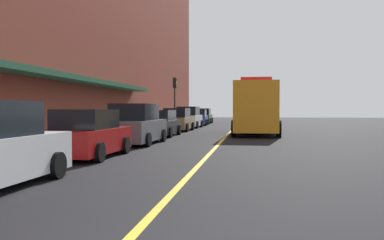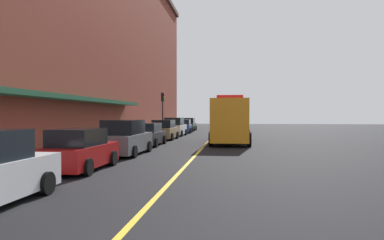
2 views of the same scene
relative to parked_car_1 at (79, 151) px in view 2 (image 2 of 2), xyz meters
name	(u,v)px [view 2 (image 2 of 2)]	position (x,y,z in m)	size (l,w,h in m)	color
ground_plane	(208,142)	(4.00, 15.11, -0.77)	(112.00, 112.00, 0.00)	black
sidewalk_left	(132,140)	(-2.20, 15.11, -0.70)	(2.40, 70.00, 0.15)	gray
lane_center_stripe	(208,142)	(4.00, 15.11, -0.77)	(0.16, 70.00, 0.01)	gold
brick_building_left	(59,24)	(-7.87, 14.11, 8.67)	(10.12, 64.00, 18.88)	maroon
parked_car_1	(79,151)	(0.00, 0.00, 0.00)	(1.99, 4.32, 1.65)	maroon
parked_car_2	(125,138)	(0.11, 5.63, 0.11)	(2.18, 4.87, 1.90)	#595B60
parked_car_3	(148,135)	(-0.02, 11.46, -0.02)	(2.01, 4.85, 1.60)	black
parked_car_4	(164,130)	(-0.01, 17.59, 0.03)	(2.12, 4.18, 1.72)	#A5844C
parked_car_5	(175,127)	(0.01, 23.09, 0.09)	(2.19, 4.17, 1.87)	silver
parked_car_6	(183,127)	(0.06, 29.06, -0.02)	(2.18, 4.37, 1.60)	navy
parked_car_7	(189,125)	(-0.01, 34.85, 0.03)	(1.97, 4.31, 1.73)	#2D5133
utility_truck	(231,121)	(5.86, 14.58, 0.91)	(3.04, 9.27, 3.52)	orange
parking_meter_0	(30,146)	(-1.35, -1.23, 0.29)	(0.14, 0.18, 1.33)	#4C4C51
parking_meter_1	(137,129)	(-1.35, 13.45, 0.29)	(0.14, 0.18, 1.33)	#4C4C51
parking_meter_2	(141,129)	(-1.35, 14.88, 0.29)	(0.14, 0.18, 1.33)	#4C4C51
traffic_light_near	(163,105)	(-1.29, 23.42, 2.38)	(0.38, 0.36, 4.30)	#232326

